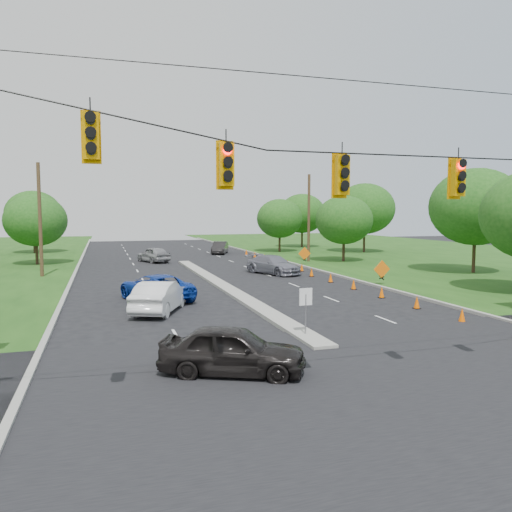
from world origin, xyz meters
name	(u,v)px	position (x,y,z in m)	size (l,w,h in m)	color
ground	(385,387)	(0.00, 0.00, 0.00)	(160.00, 160.00, 0.00)	black
cross_street	(385,387)	(0.00, 0.00, 0.00)	(160.00, 14.00, 0.02)	black
curb_left	(74,276)	(-10.10, 30.00, 0.00)	(0.25, 110.00, 0.16)	gray
curb_right	(306,268)	(10.10, 30.00, 0.00)	(0.25, 110.00, 0.16)	gray
median	(222,286)	(0.00, 21.00, 0.00)	(1.00, 34.00, 0.18)	gray
median_sign	(306,303)	(0.00, 6.00, 1.46)	(0.55, 0.06, 2.05)	gray
signal_span	(407,218)	(-0.05, -1.00, 4.97)	(25.60, 0.32, 9.00)	#422D1C
utility_pole_far_left	(40,220)	(-12.50, 30.00, 4.50)	(0.28, 0.28, 9.00)	#422D1C
utility_pole_far_right	(309,218)	(12.50, 35.00, 4.50)	(0.28, 0.28, 9.00)	#422D1C
cone_1	(462,315)	(8.08, 6.50, 0.35)	(0.32, 0.32, 0.70)	#FF5F00
cone_2	(417,302)	(8.08, 10.00, 0.35)	(0.32, 0.32, 0.70)	#FF5F00
cone_3	(382,292)	(8.08, 13.50, 0.35)	(0.32, 0.32, 0.70)	#FF5F00
cone_4	(354,284)	(8.08, 17.00, 0.35)	(0.32, 0.32, 0.70)	#FF5F00
cone_5	(331,278)	(8.08, 20.50, 0.35)	(0.32, 0.32, 0.70)	#FF5F00
cone_6	(312,272)	(8.08, 24.00, 0.35)	(0.32, 0.32, 0.70)	#FF5F00
cone_7	(302,267)	(8.68, 27.50, 0.35)	(0.32, 0.32, 0.70)	#FF5F00
cone_8	(288,263)	(8.68, 31.00, 0.35)	(0.32, 0.32, 0.70)	#FF5F00
cone_9	(275,260)	(8.68, 34.50, 0.35)	(0.32, 0.32, 0.70)	#FF5F00
cone_10	(264,257)	(8.68, 38.00, 0.35)	(0.32, 0.32, 0.70)	#FF5F00
cone_11	(255,254)	(8.68, 41.50, 0.35)	(0.32, 0.32, 0.70)	#FF5F00
cone_12	(246,252)	(8.68, 45.00, 0.35)	(0.32, 0.32, 0.70)	#FF5F00
work_sign_1	(382,270)	(10.80, 18.00, 1.09)	(1.27, 0.58, 1.37)	black
work_sign_2	(304,254)	(10.80, 32.00, 1.09)	(1.27, 0.58, 1.37)	black
tree_5	(36,220)	(-14.00, 40.00, 4.34)	(5.88, 5.88, 6.86)	black
tree_6	(33,214)	(-16.00, 55.00, 4.96)	(6.72, 6.72, 7.84)	black
tree_8	(476,207)	(22.00, 22.00, 5.58)	(7.56, 7.56, 8.82)	black
tree_9	(344,220)	(16.00, 34.00, 4.34)	(5.88, 5.88, 6.86)	black
tree_10	(365,209)	(24.00, 44.00, 5.58)	(7.56, 7.56, 8.82)	black
tree_11	(302,214)	(20.00, 55.00, 4.96)	(6.72, 6.72, 7.84)	black
tree_12	(280,218)	(14.00, 48.00, 4.34)	(5.88, 5.88, 6.86)	black
black_sedan	(233,350)	(-3.99, 2.40, 0.78)	(1.85, 4.61, 1.57)	black
white_sedan	(160,296)	(-5.10, 13.11, 0.81)	(1.72, 4.92, 1.62)	white
blue_pickup	(156,287)	(-4.94, 16.62, 0.77)	(2.57, 5.57, 1.55)	#0F329E
silver_car_far	(273,265)	(5.70, 26.50, 0.78)	(2.17, 5.35, 1.55)	slate
silver_car_oncoming	(154,254)	(-2.84, 39.48, 0.79)	(1.87, 4.65, 1.58)	gray
dark_car_receding	(220,248)	(6.06, 47.77, 0.76)	(1.60, 4.60, 1.52)	black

